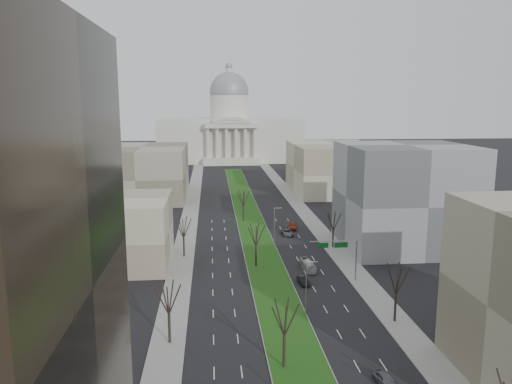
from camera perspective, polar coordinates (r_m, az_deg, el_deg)
ground at (r=143.14m, az=-0.66°, el=-3.33°), size 600.00×600.00×0.00m
median at (r=142.13m, az=-0.63°, el=-3.39°), size 8.00×222.03×0.20m
sidewalk_left at (r=118.74m, az=-8.19°, el=-6.29°), size 5.00×330.00×0.15m
sidewalk_right at (r=121.93m, az=8.56°, el=-5.86°), size 5.00×330.00×0.15m
capitol at (r=288.96m, az=-3.04°, el=6.86°), size 80.00×46.00×55.00m
building_beige_left at (r=109.31m, az=-16.71°, el=-4.33°), size 26.00×22.00×14.00m
building_grey_right at (r=121.41m, az=16.63°, el=-0.47°), size 28.00×26.00×24.00m
building_far_left at (r=181.96m, az=-12.75°, el=2.25°), size 30.00×40.00×18.00m
building_far_right at (r=190.93m, az=8.79°, el=2.75°), size 30.00×40.00×18.00m
tree_left_mid at (r=72.13m, az=-9.99°, el=-11.70°), size 5.40×5.40×9.72m
tree_left_far at (r=110.19m, az=-8.30°, el=-3.96°), size 5.28×5.28×9.50m
tree_right_mid at (r=80.61m, az=15.79°, el=-9.42°), size 5.52×5.52×9.94m
tree_right_far at (r=117.40m, az=8.84°, el=-3.24°), size 5.04×5.04×9.07m
tree_median_a at (r=65.13m, az=3.27°, el=-14.05°), size 5.40×5.40×9.72m
tree_median_b at (r=102.63m, az=-0.01°, el=-4.83°), size 5.40×5.40×9.72m
tree_median_c at (r=141.50m, az=-1.47°, el=-0.60°), size 5.40×5.40×9.72m
streetlamp_median_b at (r=80.53m, az=5.80°, el=-10.87°), size 1.90×0.20×9.16m
streetlamp_median_c at (r=118.22m, az=2.12°, el=-3.89°), size 1.90×0.20×9.16m
mast_arm_signs at (r=96.08m, az=9.84°, el=-6.61°), size 9.12×0.24×8.09m
car_grey_near at (r=66.25m, az=14.57°, el=-20.05°), size 2.34×4.47×1.45m
car_black at (r=95.48m, az=5.42°, el=-10.02°), size 1.90×4.46×1.43m
car_red at (r=134.43m, az=4.20°, el=-3.91°), size 3.20×5.91×1.63m
car_grey_far at (r=128.41m, az=3.58°, el=-4.62°), size 2.81×5.46×1.47m
box_van at (r=103.09m, az=5.95°, el=-8.33°), size 2.23×7.01×1.92m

